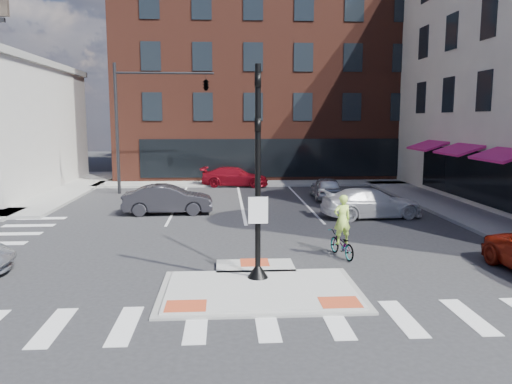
{
  "coord_description": "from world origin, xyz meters",
  "views": [
    {
      "loc": [
        -0.94,
        -13.37,
        4.62
      ],
      "look_at": [
        0.21,
        4.48,
        2.0
      ],
      "focal_mm": 35.0,
      "sensor_mm": 36.0,
      "label": 1
    }
  ],
  "objects": [
    {
      "name": "signal_pole",
      "position": [
        0.0,
        0.4,
        2.36
      ],
      "size": [
        0.6,
        0.6,
        5.98
      ],
      "color": "black",
      "rests_on": "refuge_island"
    },
    {
      "name": "mast_arm_signal",
      "position": [
        -3.47,
        18.0,
        6.21
      ],
      "size": [
        6.1,
        2.24,
        8.0
      ],
      "color": "black",
      "rests_on": "ground"
    },
    {
      "name": "refuge_island",
      "position": [
        0.0,
        -0.26,
        0.05
      ],
      "size": [
        5.4,
        4.65,
        0.13
      ],
      "color": "gray",
      "rests_on": "ground"
    },
    {
      "name": "building_n",
      "position": [
        3.0,
        31.99,
        7.8
      ],
      "size": [
        24.4,
        18.4,
        15.5
      ],
      "color": "#4C2218",
      "rests_on": "ground"
    },
    {
      "name": "building_far_left",
      "position": [
        -4.0,
        52.0,
        5.0
      ],
      "size": [
        10.0,
        12.0,
        10.0
      ],
      "primitive_type": "cube",
      "color": "slate",
      "rests_on": "ground"
    },
    {
      "name": "ground",
      "position": [
        0.0,
        0.0,
        0.0
      ],
      "size": [
        120.0,
        120.0,
        0.0
      ],
      "primitive_type": "plane",
      "color": "#28282B",
      "rests_on": "ground"
    },
    {
      "name": "sidewalk_e",
      "position": [
        10.8,
        10.0,
        0.07
      ],
      "size": [
        3.0,
        24.0,
        0.15
      ],
      "primitive_type": "cube",
      "color": "gray",
      "rests_on": "ground"
    },
    {
      "name": "building_far_right",
      "position": [
        9.0,
        54.0,
        6.0
      ],
      "size": [
        12.0,
        12.0,
        12.0
      ],
      "primitive_type": "cube",
      "color": "brown",
      "rests_on": "ground"
    },
    {
      "name": "bg_car_dark",
      "position": [
        -3.7,
        11.0,
        0.71
      ],
      "size": [
        4.38,
        1.64,
        1.43
      ],
      "primitive_type": "imported",
      "rotation": [
        0.0,
        0.0,
        1.6
      ],
      "color": "#2B2A2F",
      "rests_on": "ground"
    },
    {
      "name": "bg_car_silver",
      "position": [
        5.0,
        15.06,
        0.65
      ],
      "size": [
        1.69,
        3.86,
        1.3
      ],
      "primitive_type": "imported",
      "rotation": [
        0.0,
        0.0,
        3.1
      ],
      "color": "silver",
      "rests_on": "ground"
    },
    {
      "name": "sidewalk_n",
      "position": [
        3.0,
        22.0,
        0.07
      ],
      "size": [
        26.0,
        3.0,
        0.15
      ],
      "primitive_type": "cube",
      "color": "gray",
      "rests_on": "ground"
    },
    {
      "name": "cyclist",
      "position": [
        3.0,
        2.8,
        0.72
      ],
      "size": [
        0.94,
        1.76,
        2.13
      ],
      "rotation": [
        0.0,
        0.0,
        3.37
      ],
      "color": "#3F3F44",
      "rests_on": "ground"
    },
    {
      "name": "white_pickup",
      "position": [
        6.0,
        9.46,
        0.69
      ],
      "size": [
        4.94,
        2.43,
        1.38
      ],
      "primitive_type": "imported",
      "rotation": [
        0.0,
        0.0,
        1.68
      ],
      "color": "white",
      "rests_on": "ground"
    },
    {
      "name": "bg_car_red",
      "position": [
        -0.2,
        20.95,
        0.67
      ],
      "size": [
        4.83,
        2.51,
        1.34
      ],
      "primitive_type": "imported",
      "rotation": [
        0.0,
        0.0,
        1.43
      ],
      "color": "maroon",
      "rests_on": "ground"
    }
  ]
}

